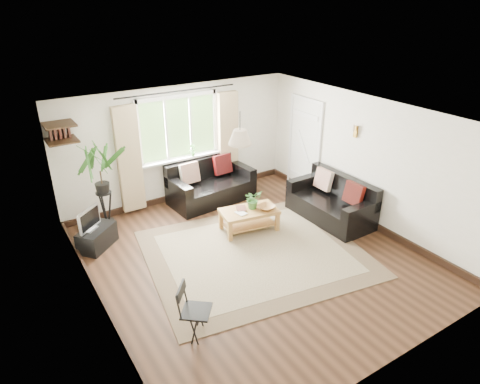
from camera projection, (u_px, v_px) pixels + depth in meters
floor at (253, 257)px, 7.17m from camera, size 5.50×5.50×0.00m
ceiling at (255, 117)px, 6.15m from camera, size 5.50×5.50×0.00m
wall_back at (179, 144)px, 8.76m from camera, size 5.00×0.02×2.40m
wall_front at (398, 285)px, 4.56m from camera, size 5.00×0.02×2.40m
wall_left at (91, 237)px, 5.45m from camera, size 0.02×5.50×2.40m
wall_right at (366, 162)px, 7.87m from camera, size 0.02×5.50×2.40m
rug at (255, 253)px, 7.27m from camera, size 3.95×3.54×0.02m
window at (179, 128)px, 8.58m from camera, size 2.50×0.16×2.16m
door at (304, 147)px, 9.24m from camera, size 0.06×0.96×2.06m
corner_shelf at (60, 132)px, 7.19m from camera, size 0.50×0.50×0.34m
pendant_lamp at (240, 134)px, 6.60m from camera, size 0.36×0.36×0.54m
wall_sconce at (355, 130)px, 7.84m from camera, size 0.12×0.12×0.28m
sofa_back at (211, 183)px, 8.94m from camera, size 1.81×1.01×0.82m
sofa_right at (331, 200)px, 8.22m from camera, size 1.71×0.88×0.80m
coffee_table at (249, 220)px, 7.90m from camera, size 1.12×0.73×0.42m
table_plant at (253, 199)px, 7.80m from camera, size 0.33×0.29×0.35m
bowl at (266, 207)px, 7.82m from camera, size 0.35×0.35×0.08m
book_a at (238, 214)px, 7.63m from camera, size 0.18×0.23×0.02m
book_b at (236, 209)px, 7.82m from camera, size 0.26×0.29×0.02m
tv_stand at (97, 238)px, 7.39m from camera, size 0.78×0.74×0.37m
tv at (89, 219)px, 7.18m from camera, size 0.52×0.48×0.41m
palm_stand at (103, 189)px, 7.66m from camera, size 0.71×0.71×1.67m
folding_chair at (196, 312)px, 5.39m from camera, size 0.55×0.55×0.76m
sill_plant at (193, 150)px, 8.85m from camera, size 0.14×0.10×0.27m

